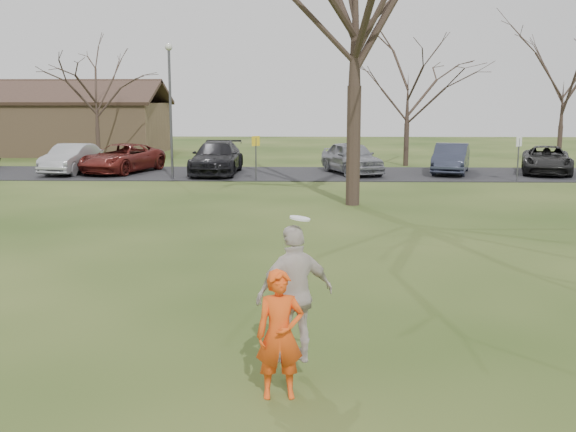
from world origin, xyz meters
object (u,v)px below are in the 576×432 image
at_px(car_2, 122,158).
at_px(car_6, 547,160).
at_px(lamp_post, 170,94).
at_px(car_4, 352,158).
at_px(car_3, 217,158).
at_px(catching_play, 295,294).
at_px(big_tree, 356,2).
at_px(building, 18,126).
at_px(car_1, 71,159).
at_px(player_defender, 280,335).
at_px(car_5, 451,159).

bearing_deg(car_2, car_6, 17.86).
xyz_separation_m(car_6, lamp_post, (-18.44, -2.72, 3.24)).
bearing_deg(car_4, car_2, 160.54).
bearing_deg(car_3, car_2, 175.74).
distance_m(car_4, catching_play, 25.22).
relative_size(car_6, big_tree, 0.36).
xyz_separation_m(catching_play, lamp_post, (-6.21, 22.67, 2.80)).
relative_size(building, big_tree, 1.47).
height_order(car_3, building, building).
relative_size(car_4, catching_play, 2.36).
bearing_deg(building, car_2, -49.81).
bearing_deg(lamp_post, car_1, 158.46).
height_order(car_3, lamp_post, lamp_post).
bearing_deg(car_4, lamp_post, 177.18).
height_order(player_defender, car_2, player_defender).
height_order(player_defender, car_1, player_defender).
relative_size(car_2, lamp_post, 0.84).
relative_size(car_3, car_4, 1.17).
bearing_deg(building, car_6, -21.51).
height_order(car_5, car_6, car_5).
bearing_deg(car_5, player_defender, -89.99).
bearing_deg(lamp_post, car_5, 11.30).
bearing_deg(car_6, car_4, -161.75).
relative_size(building, lamp_post, 3.29).
bearing_deg(car_1, car_6, 6.94).
height_order(player_defender, car_3, player_defender).
bearing_deg(car_4, catching_play, -114.08).
relative_size(car_1, car_5, 0.99).
xyz_separation_m(lamp_post, big_tree, (8.00, -7.50, 3.03)).
distance_m(car_2, car_4, 11.72).
xyz_separation_m(car_2, big_tree, (11.11, -10.11, 6.23)).
bearing_deg(player_defender, car_6, 57.83).
relative_size(car_5, catching_play, 2.27).
xyz_separation_m(car_1, catching_play, (11.78, -24.86, 0.39)).
height_order(lamp_post, big_tree, big_tree).
height_order(car_3, car_4, car_4).
bearing_deg(car_1, catching_play, -58.94).
distance_m(car_3, car_4, 6.79).
height_order(car_1, catching_play, catching_play).
xyz_separation_m(car_2, car_4, (11.71, -0.17, 0.08)).
relative_size(car_3, catching_play, 2.76).
height_order(car_3, big_tree, big_tree).
bearing_deg(car_2, car_4, 16.74).
distance_m(car_3, building, 20.73).
height_order(car_2, catching_play, catching_play).
relative_size(player_defender, car_3, 0.30).
bearing_deg(big_tree, car_6, 44.38).
relative_size(car_2, car_5, 1.16).
bearing_deg(car_2, building, 147.75).
bearing_deg(car_5, car_6, 16.23).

